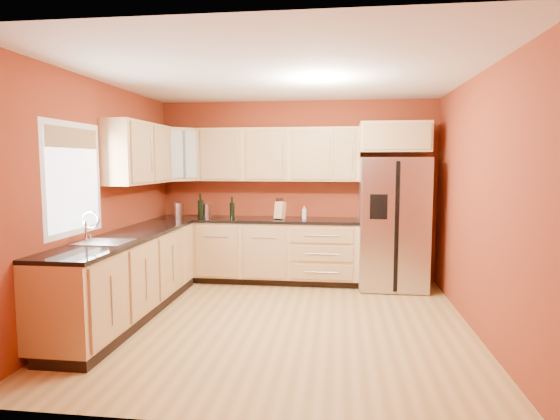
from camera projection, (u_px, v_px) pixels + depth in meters
name	position (u px, v px, depth m)	size (l,w,h in m)	color
floor	(279.00, 323.00, 5.01)	(4.00, 4.00, 0.00)	#A98241
ceiling	(279.00, 75.00, 4.75)	(4.00, 4.00, 0.00)	silver
wall_back	(296.00, 191.00, 6.86)	(4.00, 0.04, 2.60)	maroon
wall_front	(238.00, 229.00, 2.91)	(4.00, 0.04, 2.60)	maroon
wall_left	(99.00, 200.00, 5.13)	(0.04, 4.00, 2.60)	maroon
wall_right	(479.00, 204.00, 4.63)	(0.04, 4.00, 2.60)	maroon
base_cabinets_back	(256.00, 251.00, 6.71)	(2.90, 0.60, 0.88)	tan
base_cabinets_left	(127.00, 278.00, 5.18)	(0.60, 2.80, 0.88)	tan
countertop_back	(256.00, 220.00, 6.66)	(2.90, 0.62, 0.04)	black
countertop_left	(127.00, 237.00, 5.13)	(0.62, 2.80, 0.04)	black
upper_cabinets_back	(278.00, 155.00, 6.67)	(2.30, 0.33, 0.75)	tan
upper_cabinets_left	(139.00, 153.00, 5.77)	(0.33, 1.35, 0.75)	tan
corner_upper_cabinet	(178.00, 155.00, 6.68)	(0.62, 0.33, 0.75)	tan
over_fridge_cabinet	(394.00, 137.00, 6.32)	(0.92, 0.60, 0.40)	tan
refrigerator	(392.00, 223.00, 6.36)	(0.90, 0.75, 1.78)	#B8B7BD
window	(74.00, 179.00, 4.61)	(0.03, 0.90, 1.00)	white
sink_faucet	(103.00, 228.00, 4.62)	(0.50, 0.42, 0.30)	silver
canister_left	(206.00, 211.00, 6.78)	(0.12, 0.12, 0.19)	#B8B7BD
canister_right	(178.00, 210.00, 6.76)	(0.13, 0.13, 0.21)	#B8B7BD
wine_bottle_a	(201.00, 206.00, 6.67)	(0.08, 0.08, 0.35)	black
wine_bottle_b	(232.00, 207.00, 6.64)	(0.07, 0.07, 0.31)	black
knife_block	(280.00, 210.00, 6.57)	(0.12, 0.11, 0.24)	tan
soap_dispenser	(304.00, 213.00, 6.57)	(0.06, 0.06, 0.18)	silver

